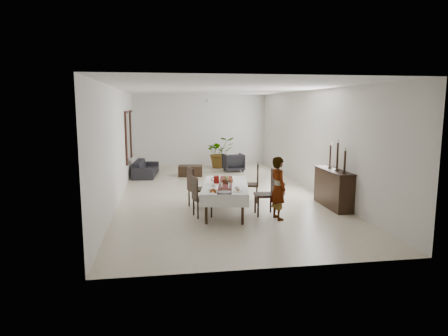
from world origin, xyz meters
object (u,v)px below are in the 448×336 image
red_pitcher (216,179)px  woman (278,188)px  sideboard_body (333,189)px  sofa (146,168)px  dining_table_top (225,186)px

red_pitcher → woman: 1.70m
red_pitcher → sideboard_body: size_ratio=0.12×
red_pitcher → sofa: (-2.01, 5.61, -0.52)m
sideboard_body → sofa: 7.72m
red_pitcher → woman: size_ratio=0.13×
woman → sideboard_body: 2.04m
sideboard_body → dining_table_top: bearing=-178.6°
dining_table_top → red_pitcher: (-0.21, 0.18, 0.13)m
sofa → sideboard_body: bearing=-132.3°
dining_table_top → woman: (1.15, -0.83, 0.07)m
red_pitcher → woman: bearing=-36.8°
woman → red_pitcher: bearing=44.4°
red_pitcher → sofa: red_pitcher is taller
sideboard_body → red_pitcher: bearing=178.0°
red_pitcher → sideboard_body: (3.17, -0.11, -0.33)m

